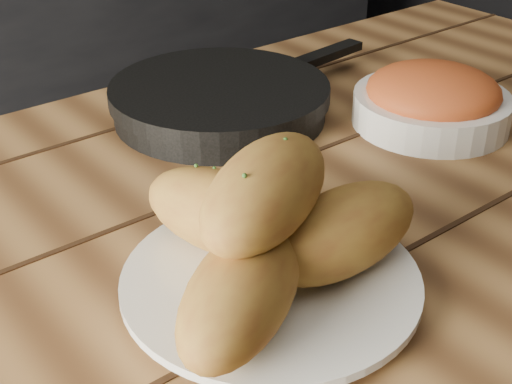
% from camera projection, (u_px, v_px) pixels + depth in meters
% --- Properties ---
extents(table, '(1.49, 0.86, 0.75)m').
position_uv_depth(table, '(293.00, 302.00, 0.75)').
color(table, olive).
rests_on(table, ground).
extents(plate, '(0.25, 0.25, 0.02)m').
position_uv_depth(plate, '(271.00, 283.00, 0.60)').
color(plate, white).
rests_on(plate, table).
extents(bread_rolls, '(0.28, 0.26, 0.12)m').
position_uv_depth(bread_rolls, '(269.00, 231.00, 0.57)').
color(bread_rolls, '#A57E2E').
rests_on(bread_rolls, plate).
extents(skillet, '(0.41, 0.28, 0.05)m').
position_uv_depth(skillet, '(221.00, 100.00, 0.91)').
color(skillet, black).
rests_on(skillet, table).
extents(bowl, '(0.19, 0.19, 0.07)m').
position_uv_depth(bowl, '(432.00, 100.00, 0.88)').
color(bowl, white).
rests_on(bowl, table).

